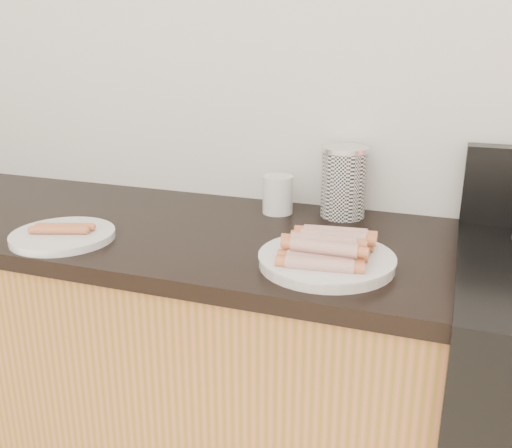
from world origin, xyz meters
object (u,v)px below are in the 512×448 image
(side_plate, at_px, (63,236))
(canister, at_px, (344,182))
(mug, at_px, (278,194))
(main_plate, at_px, (326,262))

(side_plate, xyz_separation_m, canister, (0.60, 0.41, 0.09))
(side_plate, bearing_deg, canister, 34.27)
(mug, bearing_deg, side_plate, -138.28)
(main_plate, xyz_separation_m, canister, (-0.04, 0.36, 0.09))
(canister, height_order, mug, canister)
(main_plate, relative_size, side_plate, 1.17)
(side_plate, height_order, canister, canister)
(canister, bearing_deg, side_plate, -145.73)
(main_plate, height_order, canister, canister)
(side_plate, bearing_deg, mug, 41.72)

